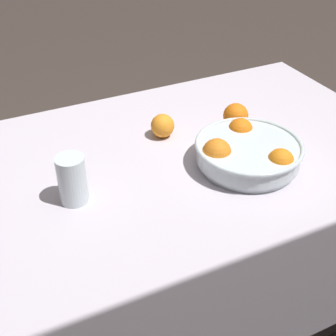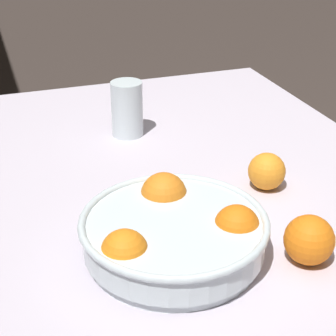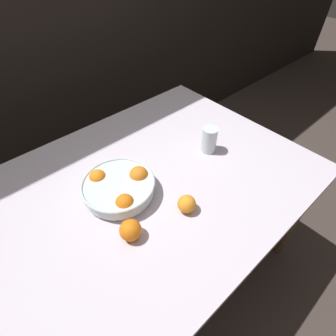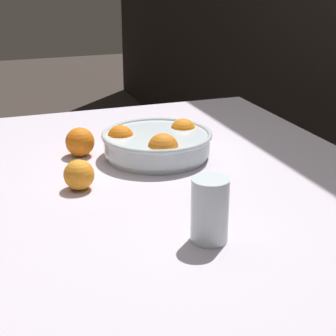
# 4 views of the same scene
# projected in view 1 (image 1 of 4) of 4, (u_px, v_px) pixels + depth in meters

# --- Properties ---
(dining_table) EXTENTS (1.35, 1.04, 0.74)m
(dining_table) POSITION_uv_depth(u_px,v_px,m) (194.00, 195.00, 1.27)
(dining_table) COLOR silver
(dining_table) RESTS_ON ground_plane
(fruit_bowl) EXTENTS (0.29, 0.29, 0.09)m
(fruit_bowl) POSITION_uv_depth(u_px,v_px,m) (247.00, 152.00, 1.25)
(fruit_bowl) COLOR silver
(fruit_bowl) RESTS_ON dining_table
(juice_glass) EXTENTS (0.07, 0.07, 0.12)m
(juice_glass) POSITION_uv_depth(u_px,v_px,m) (73.00, 182.00, 1.11)
(juice_glass) COLOR #F4A314
(juice_glass) RESTS_ON dining_table
(orange_loose_near_bowl) EXTENTS (0.07, 0.07, 0.07)m
(orange_loose_near_bowl) POSITION_uv_depth(u_px,v_px,m) (163.00, 126.00, 1.37)
(orange_loose_near_bowl) COLOR orange
(orange_loose_near_bowl) RESTS_ON dining_table
(orange_loose_front) EXTENTS (0.08, 0.08, 0.08)m
(orange_loose_front) POSITION_uv_depth(u_px,v_px,m) (236.00, 116.00, 1.41)
(orange_loose_front) COLOR orange
(orange_loose_front) RESTS_ON dining_table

